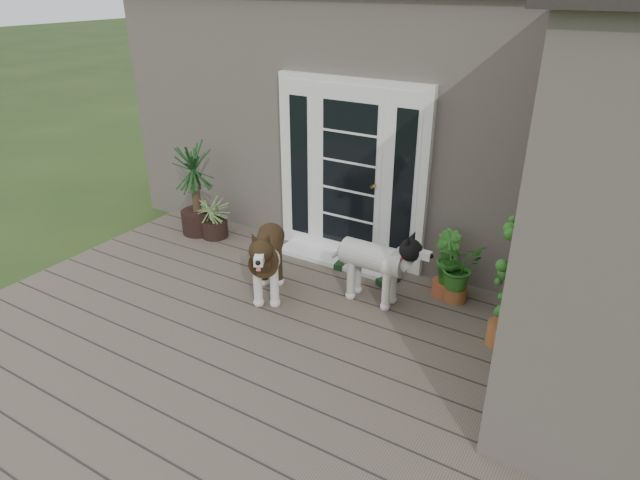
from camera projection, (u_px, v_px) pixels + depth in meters
The scene contains 14 objects.
deck at pixel (254, 359), 5.07m from camera, with size 6.20×4.60×0.12m, color #6B5B4C.
house_main at pixel (433, 111), 7.71m from camera, with size 7.40×4.00×3.10m, color #665E54.
door_unit at pixel (350, 173), 6.37m from camera, with size 1.90×0.14×2.15m, color white.
door_step at pixel (341, 260), 6.67m from camera, with size 1.60×0.40×0.05m, color white.
brindle_dog at pixel (268, 262), 5.81m from camera, with size 0.41×0.96×0.80m, color #3A2915, non-canonical shape.
white_dog at pixel (373, 269), 5.72m from camera, with size 0.39×0.91×0.76m, color white, non-canonical shape.
spider_plant at pixel (214, 215), 7.20m from camera, with size 0.57×0.57×0.61m, color #91A062, non-canonical shape.
yucca at pixel (195, 189), 7.19m from camera, with size 0.85×0.85×1.23m, color black, non-canonical shape.
herb_a at pixel (457, 275), 5.76m from camera, with size 0.47×0.47×0.60m, color #245919.
herb_b at pixel (446, 273), 5.88m from camera, with size 0.35×0.35×0.52m, color #1A5919.
herb_c at pixel (547, 293), 5.40m from camera, with size 0.41×0.41×0.64m, color #174E16.
sapling at pixel (512, 273), 4.85m from camera, with size 0.45×0.45×1.52m, color #1C651E, non-canonical shape.
clog_left at pixel (342, 263), 6.55m from camera, with size 0.14×0.30×0.09m, color #153418, non-canonical shape.
clog_right at pixel (388, 279), 6.18m from camera, with size 0.15×0.32×0.09m, color #143217, non-canonical shape.
Camera 1 is at (2.64, -2.79, 3.24)m, focal length 30.81 mm.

